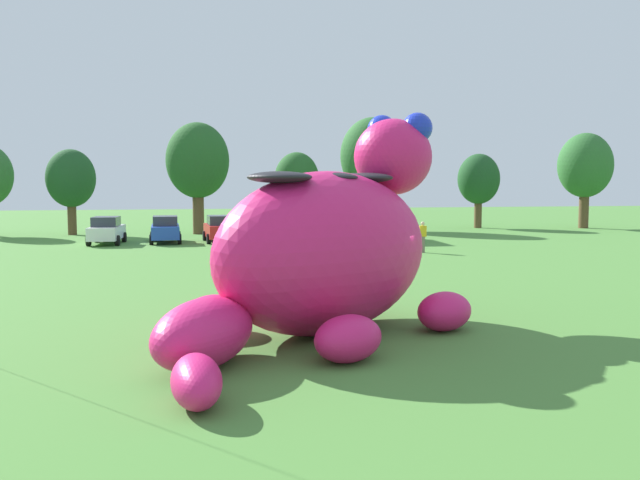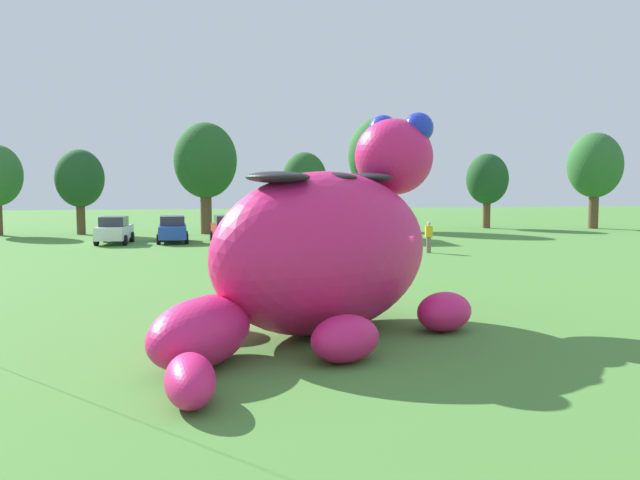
% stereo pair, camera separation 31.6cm
% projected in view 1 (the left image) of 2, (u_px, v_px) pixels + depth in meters
% --- Properties ---
extents(ground_plane, '(160.00, 160.00, 0.00)m').
position_uv_depth(ground_plane, '(359.00, 324.00, 18.67)').
color(ground_plane, '#4C8438').
extents(giant_inflatable_creature, '(8.89, 10.46, 5.88)m').
position_uv_depth(giant_inflatable_creature, '(327.00, 250.00, 17.48)').
color(giant_inflatable_creature, '#E01E6B').
rests_on(giant_inflatable_creature, ground).
extents(car_white, '(2.14, 4.20, 1.72)m').
position_uv_depth(car_white, '(107.00, 230.00, 42.43)').
color(car_white, white).
rests_on(car_white, ground).
extents(car_blue, '(2.05, 4.16, 1.72)m').
position_uv_depth(car_blue, '(165.00, 229.00, 43.30)').
color(car_blue, '#2347B7').
rests_on(car_blue, ground).
extents(car_red, '(2.18, 4.22, 1.72)m').
position_uv_depth(car_red, '(220.00, 229.00, 43.89)').
color(car_red, red).
rests_on(car_red, ground).
extents(car_green, '(2.15, 4.21, 1.72)m').
position_uv_depth(car_green, '(269.00, 229.00, 44.05)').
color(car_green, '#1E7238').
rests_on(car_green, ground).
extents(box_truck, '(2.56, 6.48, 2.95)m').
position_uv_depth(box_truck, '(368.00, 215.00, 46.59)').
color(box_truck, '#333842').
rests_on(box_truck, ground).
extents(tree_mid_left, '(3.52, 3.52, 6.26)m').
position_uv_depth(tree_mid_left, '(71.00, 179.00, 49.54)').
color(tree_mid_left, brown).
rests_on(tree_mid_left, ground).
extents(tree_centre_left, '(4.65, 4.65, 8.26)m').
position_uv_depth(tree_centre_left, '(198.00, 161.00, 50.20)').
color(tree_centre_left, brown).
rests_on(tree_centre_left, ground).
extents(tree_centre, '(3.48, 3.48, 6.18)m').
position_uv_depth(tree_centre, '(297.00, 180.00, 53.01)').
color(tree_centre, brown).
rests_on(tree_centre, ground).
extents(tree_centre_right, '(5.08, 5.08, 9.01)m').
position_uv_depth(tree_centre_right, '(372.00, 157.00, 54.33)').
color(tree_centre_right, brown).
rests_on(tree_centre_right, ground).
extents(tree_mid_right, '(3.51, 3.51, 6.22)m').
position_uv_depth(tree_mid_right, '(479.00, 179.00, 56.99)').
color(tree_mid_right, brown).
rests_on(tree_mid_right, ground).
extents(tree_right, '(4.47, 4.47, 7.94)m').
position_uv_depth(tree_right, '(585.00, 166.00, 56.66)').
color(tree_right, brown).
rests_on(tree_right, ground).
extents(spectator_near_inflatable, '(0.38, 0.26, 1.71)m').
position_uv_depth(spectator_near_inflatable, '(423.00, 237.00, 37.33)').
color(spectator_near_inflatable, '#726656').
rests_on(spectator_near_inflatable, ground).
extents(spectator_mid_field, '(0.38, 0.26, 1.71)m').
position_uv_depth(spectator_mid_field, '(291.00, 247.00, 31.75)').
color(spectator_mid_field, black).
rests_on(spectator_mid_field, ground).
extents(spectator_by_cars, '(0.38, 0.26, 1.71)m').
position_uv_depth(spectator_by_cars, '(337.00, 248.00, 31.29)').
color(spectator_by_cars, '#2D334C').
rests_on(spectator_by_cars, ground).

